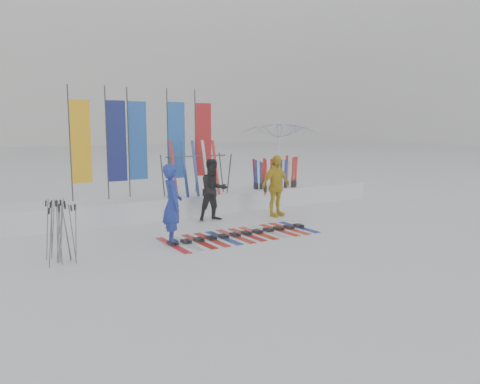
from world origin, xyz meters
TOP-DOWN VIEW (x-y plane):
  - ground at (0.00, 0.00)m, footprint 120.00×120.00m
  - snow_bank at (0.00, 4.60)m, footprint 14.00×1.60m
  - person_blue at (-1.85, 1.21)m, footprint 0.59×0.76m
  - person_black at (0.23, 3.10)m, footprint 0.90×0.73m
  - person_yellow at (2.12, 2.69)m, footprint 1.13×0.60m
  - tent_canopy at (4.83, 6.20)m, footprint 4.25×4.28m
  - ski_row at (-0.12, 1.06)m, footprint 3.80×1.67m
  - pole_cluster at (-4.32, 1.06)m, footprint 0.57×0.84m
  - feather_flags at (-1.14, 4.83)m, footprint 4.39×0.28m
  - ski_rack at (0.26, 4.20)m, footprint 2.04×0.80m
  - upright_skis at (3.19, 4.25)m, footprint 1.73×0.96m

SIDE VIEW (x-z plane):
  - ground at x=0.00m, z-range 0.00..0.00m
  - ski_row at x=-0.12m, z-range 0.00..0.07m
  - snow_bank at x=0.00m, z-range 0.00..0.60m
  - pole_cluster at x=-4.32m, z-range -0.02..1.23m
  - upright_skis at x=3.19m, z-range -0.06..1.64m
  - person_black at x=0.23m, z-range 0.00..1.76m
  - person_yellow at x=2.12m, z-range 0.00..1.83m
  - person_blue at x=-1.85m, z-range 0.00..1.84m
  - ski_rack at x=0.26m, z-range 0.77..2.00m
  - tent_canopy at x=4.83m, z-range 0.00..2.93m
  - feather_flags at x=-1.14m, z-range 0.64..3.84m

